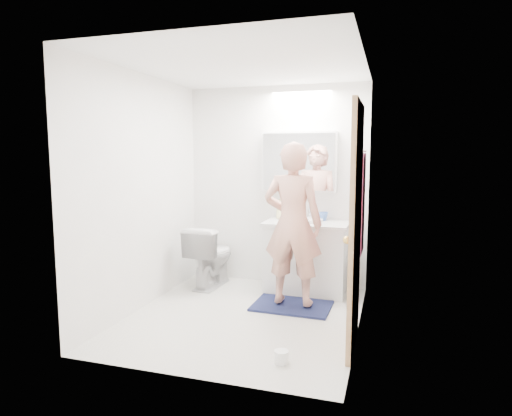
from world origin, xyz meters
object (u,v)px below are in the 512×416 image
at_px(person, 293,224).
at_px(soap_bottle_a, 280,209).
at_px(soap_bottle_b, 290,211).
at_px(vanity_cabinet, 306,259).
at_px(toilet_paper_roll, 281,357).
at_px(toothbrush_cup, 324,216).
at_px(medicine_cabinet, 299,162).
at_px(toilet, 211,256).

relative_size(person, soap_bottle_a, 7.08).
bearing_deg(soap_bottle_a, soap_bottle_b, 13.82).
distance_m(vanity_cabinet, soap_bottle_a, 0.67).
bearing_deg(soap_bottle_b, toilet_paper_roll, -79.05).
height_order(toothbrush_cup, toilet_paper_roll, toothbrush_cup).
relative_size(medicine_cabinet, soap_bottle_b, 4.67).
xyz_separation_m(medicine_cabinet, soap_bottle_b, (-0.10, -0.03, -0.59)).
distance_m(soap_bottle_b, toothbrush_cup, 0.40).
relative_size(toilet, toilet_paper_roll, 6.74).
distance_m(soap_bottle_a, soap_bottle_b, 0.13).
xyz_separation_m(vanity_cabinet, medicine_cabinet, (-0.14, 0.21, 1.11)).
bearing_deg(person, toilet_paper_roll, 100.35).
distance_m(vanity_cabinet, soap_bottle_b, 0.60).
bearing_deg(vanity_cabinet, toothbrush_cup, 43.59).
bearing_deg(toilet_paper_roll, soap_bottle_a, 104.51).
xyz_separation_m(medicine_cabinet, toilet, (-1.01, -0.33, -1.13)).
bearing_deg(toilet_paper_roll, toothbrush_cup, 89.53).
bearing_deg(medicine_cabinet, vanity_cabinet, -56.91).
bearing_deg(toilet, toothbrush_cup, -164.53).
relative_size(toilet, person, 0.45).
distance_m(person, toilet_paper_roll, 1.51).
distance_m(toilet, soap_bottle_a, 1.01).
relative_size(medicine_cabinet, toilet, 1.19).
height_order(vanity_cabinet, medicine_cabinet, medicine_cabinet).
bearing_deg(toilet_paper_roll, soap_bottle_b, 100.95).
relative_size(vanity_cabinet, toilet_paper_roll, 8.18).
bearing_deg(toilet_paper_roll, medicine_cabinet, 98.15).
bearing_deg(vanity_cabinet, soap_bottle_a, 157.06).
bearing_deg(vanity_cabinet, person, -94.11).
distance_m(toilet, soap_bottle_b, 1.10).
bearing_deg(toilet, toilet_paper_roll, 131.12).
distance_m(vanity_cabinet, toilet, 1.15).
xyz_separation_m(person, soap_bottle_b, (-0.19, 0.74, 0.03)).
bearing_deg(person, soap_bottle_a, -64.65).
xyz_separation_m(medicine_cabinet, toothbrush_cup, (0.30, -0.05, -0.63)).
height_order(medicine_cabinet, toilet_paper_roll, medicine_cabinet).
bearing_deg(toilet, soap_bottle_b, -158.44).
height_order(toilet, soap_bottle_b, soap_bottle_b).
bearing_deg(toothbrush_cup, vanity_cabinet, -136.41).
distance_m(person, soap_bottle_b, 0.77).
height_order(toilet, toilet_paper_roll, toilet).
relative_size(person, toilet_paper_roll, 15.15).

